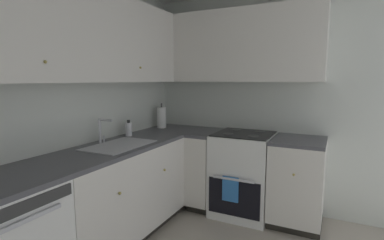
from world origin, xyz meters
TOP-DOWN VIEW (x-y plane):
  - wall_back at (0.00, 1.52)m, footprint 3.61×0.05m
  - wall_right at (1.78, 0.00)m, footprint 0.05×3.10m
  - lower_cabinets_back at (0.41, 1.20)m, footprint 1.49×0.62m
  - countertop_back at (0.41, 1.20)m, footprint 2.70×0.60m
  - lower_cabinets_right at (1.46, 0.09)m, footprint 0.62×1.41m
  - countertop_right at (1.45, 0.09)m, footprint 0.60×1.41m
  - oven_range at (1.47, 0.32)m, footprint 0.68×0.62m
  - upper_cabinets_back at (0.25, 1.34)m, footprint 2.38×0.34m
  - upper_cabinets_right at (1.59, 0.52)m, footprint 0.32×1.96m
  - sink at (0.43, 1.17)m, footprint 0.63×0.40m
  - faucet at (0.43, 1.38)m, footprint 0.07×0.16m
  - soap_bottle at (0.82, 1.38)m, footprint 0.07×0.07m
  - paper_towel_roll at (1.44, 1.36)m, footprint 0.11×0.11m

SIDE VIEW (x-z plane):
  - lower_cabinets_right at x=1.46m, z-range 0.00..0.87m
  - lower_cabinets_back at x=0.41m, z-range 0.00..0.87m
  - oven_range at x=1.47m, z-range -0.07..0.99m
  - sink at x=0.43m, z-range 0.81..0.91m
  - countertop_back at x=0.41m, z-range 0.87..0.90m
  - countertop_right at x=1.45m, z-range 0.87..0.90m
  - soap_bottle at x=0.82m, z-range 0.89..1.06m
  - paper_towel_roll at x=1.44m, z-range 0.87..1.19m
  - faucet at x=0.43m, z-range 0.92..1.16m
  - wall_back at x=0.00m, z-range 0.00..2.45m
  - wall_right at x=1.78m, z-range 0.00..2.45m
  - upper_cabinets_back at x=0.25m, z-range 1.47..2.25m
  - upper_cabinets_right at x=1.59m, z-range 1.47..2.25m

